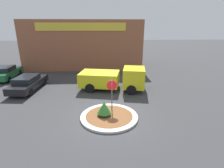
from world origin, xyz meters
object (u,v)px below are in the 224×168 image
Objects in this scene: stop_sign at (112,90)px; parked_sedan_black at (28,83)px; parked_sedan_green at (5,73)px; utility_truck at (114,78)px.

parked_sedan_black is at bearing 146.93° from stop_sign.
stop_sign reaches higher than parked_sedan_black.
parked_sedan_green reaches higher than parked_sedan_black.
parked_sedan_black is (-7.40, 0.32, -0.34)m from utility_truck.
utility_truck reaches higher than parked_sedan_black.
stop_sign reaches higher than parked_sedan_green.
stop_sign reaches higher than utility_truck.
stop_sign is at bearing -84.32° from utility_truck.
parked_sedan_green is at bearing 51.71° from parked_sedan_black.
utility_truck is at bearing -110.66° from parked_sedan_green.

